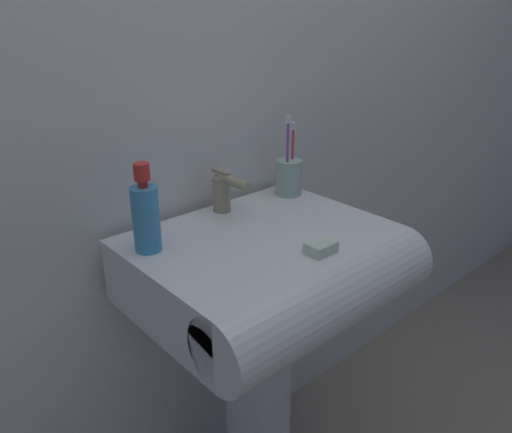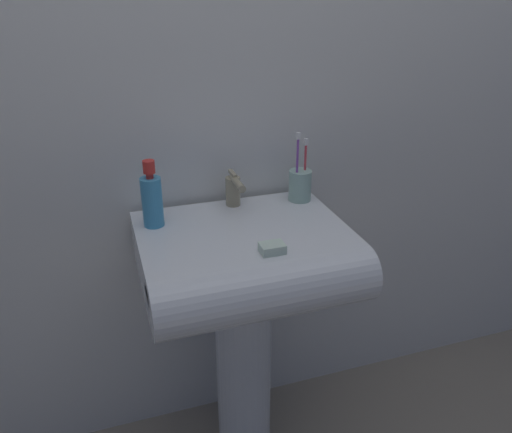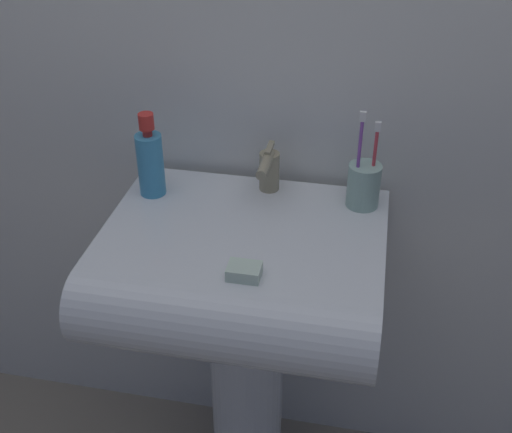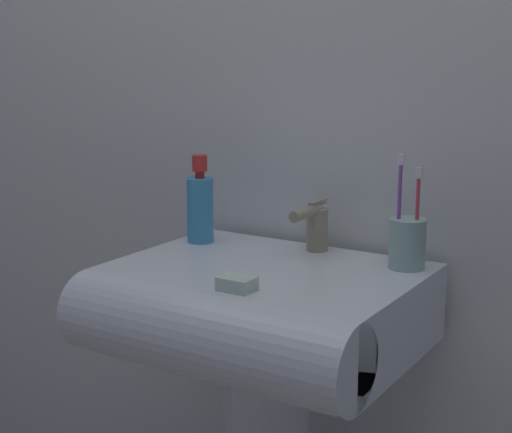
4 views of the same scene
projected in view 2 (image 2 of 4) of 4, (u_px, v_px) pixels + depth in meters
name	position (u px, v px, depth m)	size (l,w,h in m)	color
wall_back	(215.00, 77.00, 1.42)	(5.00, 0.05, 2.40)	silver
sink_pedestal	(244.00, 368.00, 1.57)	(0.17, 0.17, 0.69)	white
sink_basin	(248.00, 261.00, 1.35)	(0.56, 0.48, 0.15)	white
faucet	(234.00, 189.00, 1.47)	(0.04, 0.13, 0.10)	tan
toothbrush_cup	(300.00, 184.00, 1.52)	(0.07, 0.07, 0.22)	#99BFB2
soap_bottle	(152.00, 199.00, 1.34)	(0.06, 0.06, 0.19)	#3F99CC
bar_soap	(272.00, 248.00, 1.23)	(0.06, 0.05, 0.02)	silver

